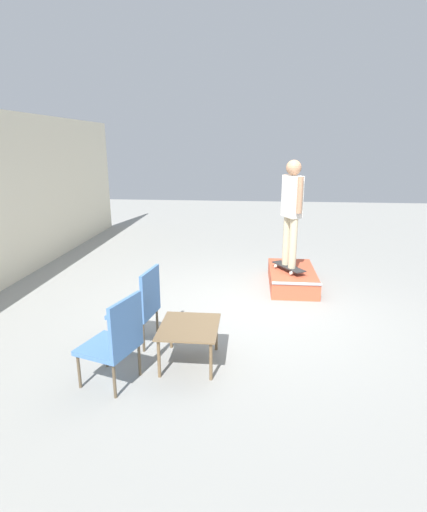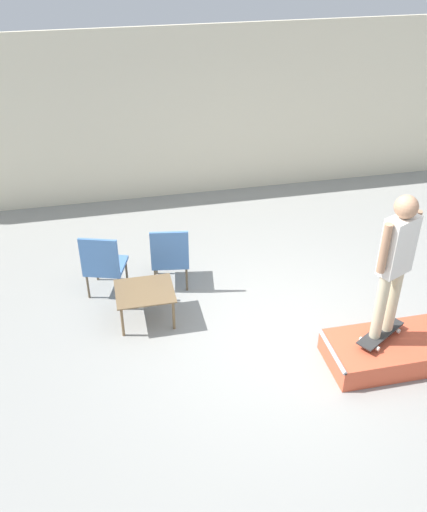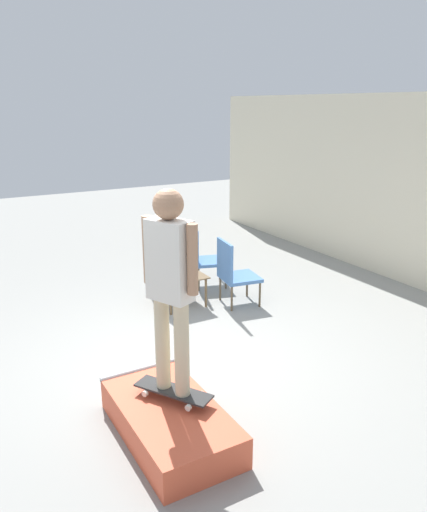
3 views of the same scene
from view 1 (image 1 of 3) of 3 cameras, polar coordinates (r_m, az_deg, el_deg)
ground_plane at (r=6.16m, az=5.46°, el=-7.66°), size 24.00×24.00×0.00m
skate_ramp_box at (r=7.21m, az=11.14°, el=-3.08°), size 1.47×0.78×0.32m
skateboard_on_ramp at (r=7.06m, az=10.66°, el=-1.52°), size 0.72×0.55×0.07m
person_skater at (r=6.82m, az=11.12°, el=7.19°), size 0.53×0.34×1.80m
coffee_table at (r=4.59m, az=-3.50°, el=-10.57°), size 0.75×0.66×0.46m
patio_chair_left at (r=4.28m, az=-13.76°, el=-11.41°), size 0.65×0.65×0.97m
patio_chair_right at (r=5.07m, az=-10.36°, el=-6.76°), size 0.59×0.59×0.97m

